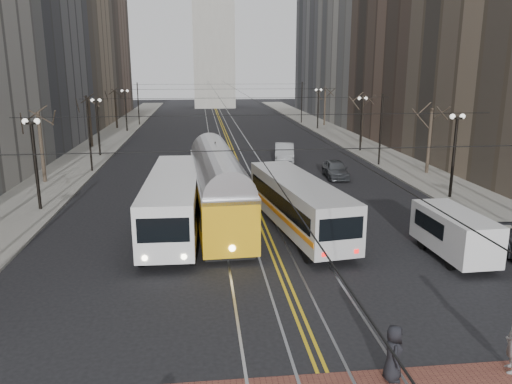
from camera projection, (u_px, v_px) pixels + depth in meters
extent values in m
plane|color=black|center=(315.00, 355.00, 15.90)|extent=(260.00, 260.00, 0.00)
cube|color=gray|center=(100.00, 146.00, 57.63)|extent=(5.00, 140.00, 0.15)
cube|color=gray|center=(352.00, 141.00, 60.87)|extent=(5.00, 140.00, 0.15)
cube|color=gray|center=(230.00, 144.00, 59.27)|extent=(4.80, 130.00, 0.02)
cube|color=gold|center=(230.00, 144.00, 59.26)|extent=(0.42, 130.00, 0.01)
cube|color=brown|center=(76.00, 5.00, 91.15)|extent=(16.00, 20.00, 40.00)
cube|color=slate|center=(347.00, 8.00, 96.66)|extent=(16.00, 20.00, 40.00)
cylinder|color=black|center=(36.00, 168.00, 31.08)|extent=(0.20, 0.20, 5.60)
cylinder|color=black|center=(98.00, 129.00, 50.36)|extent=(0.20, 0.20, 5.60)
cylinder|color=black|center=(126.00, 112.00, 69.63)|extent=(0.20, 0.20, 5.60)
cylinder|color=black|center=(453.00, 159.00, 34.04)|extent=(0.20, 0.20, 5.60)
cylinder|color=black|center=(361.00, 126.00, 53.32)|extent=(0.20, 0.20, 5.60)
cylinder|color=black|center=(318.00, 110.00, 72.59)|extent=(0.20, 0.20, 5.60)
cylinder|color=#382D23|center=(42.00, 148.00, 38.58)|extent=(0.28, 0.28, 5.60)
cylinder|color=#382D23|center=(90.00, 123.00, 55.92)|extent=(0.28, 0.28, 5.60)
cylinder|color=#382D23|center=(116.00, 110.00, 73.27)|extent=(0.28, 0.28, 5.60)
cylinder|color=#382D23|center=(429.00, 142.00, 41.97)|extent=(0.28, 0.28, 5.60)
cylinder|color=#382D23|center=(362.00, 120.00, 59.32)|extent=(0.28, 0.28, 5.60)
cylinder|color=#382D23|center=(325.00, 108.00, 76.66)|extent=(0.28, 0.28, 5.60)
cylinder|color=black|center=(216.00, 93.00, 57.64)|extent=(0.03, 120.00, 0.03)
cylinder|color=black|center=(242.00, 93.00, 57.97)|extent=(0.03, 120.00, 0.03)
cylinder|color=black|center=(89.00, 135.00, 42.61)|extent=(0.16, 0.16, 6.60)
cylinder|color=black|center=(138.00, 104.00, 77.31)|extent=(0.16, 0.16, 6.60)
cylinder|color=black|center=(381.00, 130.00, 45.40)|extent=(0.16, 0.16, 6.60)
cylinder|color=black|center=(302.00, 103.00, 80.10)|extent=(0.16, 0.16, 6.60)
cube|color=white|center=(174.00, 203.00, 27.61)|extent=(2.91, 12.70, 3.16)
cube|color=#EEAD15|center=(218.00, 193.00, 29.38)|extent=(3.35, 14.44, 3.38)
cube|color=#BDBDBD|center=(298.00, 206.00, 27.44)|extent=(4.09, 11.53, 2.95)
cube|color=silver|center=(454.00, 235.00, 23.70)|extent=(2.16, 5.21, 2.27)
imported|color=#43464B|center=(335.00, 169.00, 41.15)|extent=(1.99, 4.39, 1.46)
imported|color=#9C9FA3|center=(284.00, 152.00, 48.53)|extent=(2.54, 5.32, 1.68)
imported|color=black|center=(393.00, 353.00, 14.45)|extent=(0.69, 0.93, 1.72)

